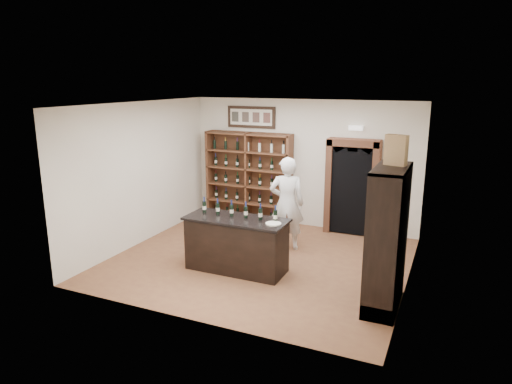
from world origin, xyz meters
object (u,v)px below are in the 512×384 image
(wine_crate, at_px, (396,150))
(tasting_counter, at_px, (237,245))
(counter_bottle_0, at_px, (204,207))
(wine_shelf, at_px, (249,177))
(shopkeeper, at_px, (287,204))
(side_cabinet, at_px, (388,261))

(wine_crate, bearing_deg, tasting_counter, -166.45)
(counter_bottle_0, height_order, wine_crate, wine_crate)
(wine_shelf, bearing_deg, shopkeeper, -44.41)
(wine_crate, bearing_deg, shopkeeper, 161.95)
(counter_bottle_0, bearing_deg, wine_shelf, 97.64)
(tasting_counter, bearing_deg, shopkeeper, 72.31)
(tasting_counter, xyz_separation_m, shopkeeper, (0.45, 1.41, 0.47))
(wine_shelf, relative_size, counter_bottle_0, 7.33)
(side_cabinet, xyz_separation_m, shopkeeper, (-2.27, 1.71, 0.21))
(tasting_counter, xyz_separation_m, wine_crate, (2.71, -0.14, 1.93))
(wine_shelf, height_order, wine_crate, wine_crate)
(wine_shelf, bearing_deg, side_cabinet, -40.21)
(tasting_counter, distance_m, side_cabinet, 2.75)
(shopkeeper, bearing_deg, side_cabinet, 124.53)
(side_cabinet, bearing_deg, counter_bottle_0, 173.36)
(wine_shelf, relative_size, wine_crate, 4.84)
(wine_shelf, bearing_deg, tasting_counter, -69.44)
(tasting_counter, height_order, counter_bottle_0, counter_bottle_0)
(counter_bottle_0, height_order, side_cabinet, side_cabinet)
(side_cabinet, bearing_deg, wine_shelf, 139.79)
(tasting_counter, bearing_deg, wine_shelf, 110.56)
(wine_shelf, distance_m, counter_bottle_0, 2.86)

